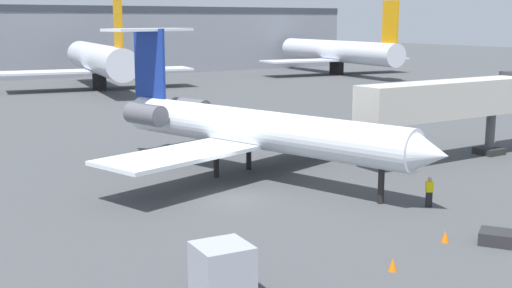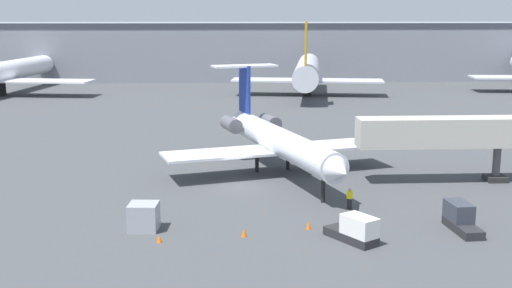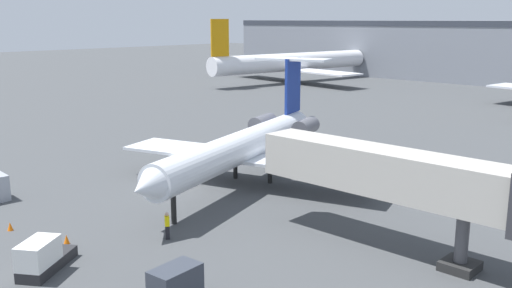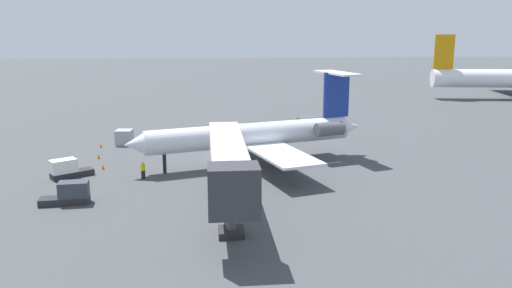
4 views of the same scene
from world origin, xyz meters
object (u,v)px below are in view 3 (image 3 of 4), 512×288
at_px(jet_bridge, 417,179).
at_px(parked_airliner_west_end, 291,63).
at_px(regional_jet, 247,144).
at_px(baggage_tug_lead, 43,258).
at_px(traffic_cone_far, 10,226).
at_px(traffic_cone_mid, 67,239).
at_px(ground_crew_marshaller, 167,225).

height_order(jet_bridge, parked_airliner_west_end, parked_airliner_west_end).
relative_size(regional_jet, jet_bridge, 1.47).
distance_m(jet_bridge, baggage_tug_lead, 20.52).
height_order(regional_jet, parked_airliner_west_end, parked_airliner_west_end).
height_order(baggage_tug_lead, traffic_cone_far, baggage_tug_lead).
bearing_deg(traffic_cone_mid, regional_jet, 93.59).
height_order(jet_bridge, traffic_cone_mid, jet_bridge).
bearing_deg(traffic_cone_mid, jet_bridge, 38.27).
height_order(ground_crew_marshaller, parked_airliner_west_end, parked_airliner_west_end).
bearing_deg(jet_bridge, parked_airliner_west_end, 134.31).
bearing_deg(traffic_cone_far, ground_crew_marshaller, 35.54).
distance_m(regional_jet, baggage_tug_lead, 19.83).
distance_m(regional_jet, jet_bridge, 17.41).
bearing_deg(parked_airliner_west_end, baggage_tug_lead, -57.97).
height_order(traffic_cone_mid, parked_airliner_west_end, parked_airliner_west_end).
bearing_deg(regional_jet, ground_crew_marshaller, -67.93).
relative_size(baggage_tug_lead, traffic_cone_far, 7.47).
relative_size(regional_jet, ground_crew_marshaller, 15.60).
distance_m(regional_jet, parked_airliner_west_end, 76.52).
distance_m(ground_crew_marshaller, traffic_cone_mid, 5.99).
xyz_separation_m(traffic_cone_mid, traffic_cone_far, (-4.60, -1.37, 0.00)).
xyz_separation_m(baggage_tug_lead, parked_airliner_west_end, (-50.16, 80.17, 3.33)).
distance_m(baggage_tug_lead, parked_airliner_west_end, 94.62).
distance_m(traffic_cone_mid, traffic_cone_far, 4.80).
relative_size(ground_crew_marshaller, parked_airliner_west_end, 0.04).
xyz_separation_m(jet_bridge, ground_crew_marshaller, (-12.11, -7.92, -3.64)).
relative_size(regional_jet, parked_airliner_west_end, 0.64).
bearing_deg(parked_airliner_west_end, traffic_cone_far, -61.47).
height_order(baggage_tug_lead, traffic_cone_mid, baggage_tug_lead).
distance_m(traffic_cone_mid, parked_airliner_west_end, 90.78).
distance_m(traffic_cone_far, parked_airliner_west_end, 89.67).
relative_size(jet_bridge, baggage_tug_lead, 4.35).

